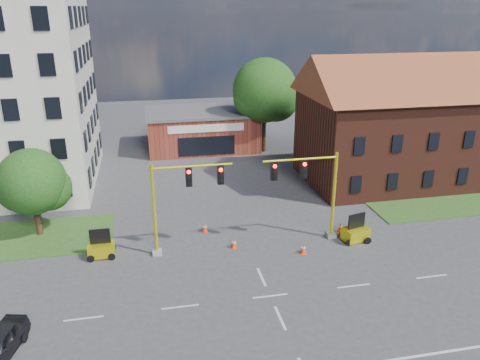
{
  "coord_description": "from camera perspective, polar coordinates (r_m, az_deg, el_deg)",
  "views": [
    {
      "loc": [
        -6.11,
        -21.39,
        15.19
      ],
      "look_at": [
        0.33,
        10.0,
        3.24
      ],
      "focal_mm": 35.0,
      "sensor_mm": 36.0,
      "label": 1
    }
  ],
  "objects": [
    {
      "name": "tree_nw_front",
      "position": [
        34.77,
        -23.61,
        -0.39
      ],
      "size": [
        4.8,
        4.57,
        6.3
      ],
      "color": "#392414",
      "rests_on": "ground"
    },
    {
      "name": "tree_large",
      "position": [
        50.92,
        3.39,
        10.56
      ],
      "size": [
        7.21,
        6.86,
        10.2
      ],
      "color": "#392414",
      "rests_on": "ground"
    },
    {
      "name": "cone_c",
      "position": [
        31.08,
        7.73,
        -8.3
      ],
      "size": [
        0.4,
        0.4,
        0.7
      ],
      "color": "#FC3D0D",
      "rests_on": "ground"
    },
    {
      "name": "pickup_white",
      "position": [
        44.64,
        15.25,
        0.82
      ],
      "size": [
        5.65,
        3.29,
        1.48
      ],
      "primitive_type": "imported",
      "rotation": [
        0.0,
        0.0,
        1.41
      ],
      "color": "white",
      "rests_on": "ground"
    },
    {
      "name": "lane_markings",
      "position": [
        24.62,
        5.6,
        -17.75
      ],
      "size": [
        60.0,
        36.0,
        0.01
      ],
      "primitive_type": null,
      "color": "silver",
      "rests_on": "ground"
    },
    {
      "name": "townhouse_row",
      "position": [
        45.44,
        20.94,
        7.35
      ],
      "size": [
        21.0,
        11.0,
        11.5
      ],
      "color": "#532418",
      "rests_on": "ground"
    },
    {
      "name": "signal_mast_east",
      "position": [
        31.41,
        8.7,
        -0.83
      ],
      "size": [
        5.3,
        0.6,
        6.2
      ],
      "color": "gray",
      "rests_on": "ground"
    },
    {
      "name": "cone_a",
      "position": [
        31.45,
        -0.75,
        -7.73
      ],
      "size": [
        0.4,
        0.4,
        0.7
      ],
      "color": "#FC3D0D",
      "rests_on": "ground"
    },
    {
      "name": "trailer_west",
      "position": [
        31.6,
        -16.55,
        -8.0
      ],
      "size": [
        1.65,
        1.1,
        1.87
      ],
      "rotation": [
        0.0,
        0.0,
        -0.0
      ],
      "color": "yellow",
      "rests_on": "ground"
    },
    {
      "name": "ground",
      "position": [
        26.93,
        3.7,
        -13.93
      ],
      "size": [
        120.0,
        120.0,
        0.0
      ],
      "primitive_type": "plane",
      "color": "#3E3D40",
      "rests_on": "ground"
    },
    {
      "name": "brick_shop",
      "position": [
        53.35,
        -4.69,
        6.24
      ],
      "size": [
        12.4,
        8.4,
        4.3
      ],
      "color": "maroon",
      "rests_on": "ground"
    },
    {
      "name": "trailer_east",
      "position": [
        33.21,
        13.9,
        -6.25
      ],
      "size": [
        1.93,
        1.51,
        1.94
      ],
      "rotation": [
        0.0,
        0.0,
        0.24
      ],
      "color": "yellow",
      "rests_on": "ground"
    },
    {
      "name": "cone_b",
      "position": [
        33.63,
        -4.31,
        -5.82
      ],
      "size": [
        0.4,
        0.4,
        0.7
      ],
      "color": "#FC3D0D",
      "rests_on": "ground"
    },
    {
      "name": "cone_d",
      "position": [
        34.26,
        12.12,
        -5.73
      ],
      "size": [
        0.4,
        0.4,
        0.7
      ],
      "color": "#FC3D0D",
      "rests_on": "ground"
    },
    {
      "name": "grass_verge_ne",
      "position": [
        41.64,
        24.9,
        -2.89
      ],
      "size": [
        14.0,
        4.0,
        0.08
      ],
      "primitive_type": "cube",
      "color": "#2A4E1D",
      "rests_on": "ground"
    },
    {
      "name": "signal_mast_west",
      "position": [
        29.66,
        -7.34,
        -2.06
      ],
      "size": [
        5.3,
        0.6,
        6.2
      ],
      "color": "gray",
      "rests_on": "ground"
    }
  ]
}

